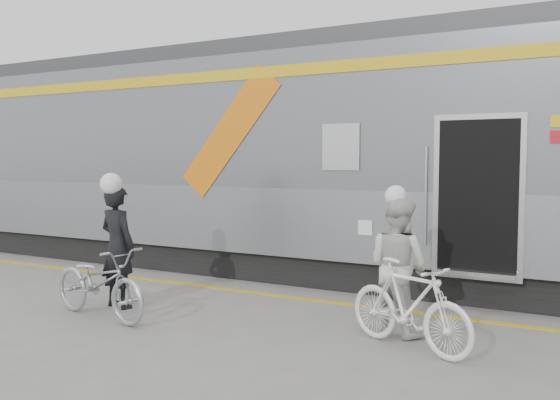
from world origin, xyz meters
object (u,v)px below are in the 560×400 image
Objects in this scene: woman at (398,266)px; bicycle_right at (409,305)px; bicycle_left at (99,282)px; man at (118,246)px.

woman is 0.99× the size of bicycle_right.
woman is at bearing -62.11° from bicycle_left.
bicycle_right is at bearing -71.07° from bicycle_left.
man is at bearing 32.53° from woman.
bicycle_left is 3.96m from bicycle_right.
man is at bearing 114.22° from bicycle_right.
bicycle_right is (4.10, 0.12, -0.37)m from man.
man reaches higher than woman.
man reaches higher than bicycle_right.
man is at bearing 29.21° from bicycle_left.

